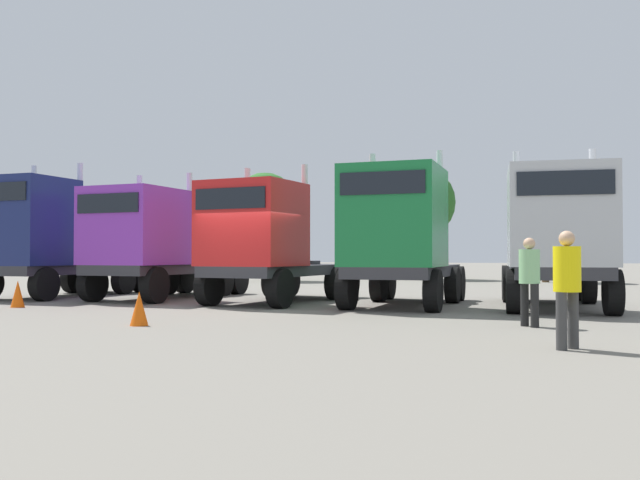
% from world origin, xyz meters
% --- Properties ---
extents(ground, '(200.00, 200.00, 0.00)m').
position_xyz_m(ground, '(0.00, 0.00, 0.00)').
color(ground, slate).
extents(semi_truck_navy, '(2.68, 6.31, 4.40)m').
position_xyz_m(semi_truck_navy, '(-7.83, 1.65, 1.95)').
color(semi_truck_navy, '#333338').
rests_on(semi_truck_navy, ground).
extents(semi_truck_purple, '(2.85, 6.35, 3.99)m').
position_xyz_m(semi_truck_purple, '(-4.08, 2.00, 1.80)').
color(semi_truck_purple, '#333338').
rests_on(semi_truck_purple, ground).
extents(semi_truck_red, '(3.15, 6.26, 3.99)m').
position_xyz_m(semi_truck_red, '(0.03, 1.53, 1.77)').
color(semi_truck_red, '#333338').
rests_on(semi_truck_red, ground).
extents(semi_truck_green, '(2.60, 5.70, 4.25)m').
position_xyz_m(semi_truck_green, '(3.90, 1.44, 1.94)').
color(semi_truck_green, '#333338').
rests_on(semi_truck_green, ground).
extents(semi_truck_silver, '(3.03, 6.49, 4.15)m').
position_xyz_m(semi_truck_silver, '(7.87, 1.88, 1.86)').
color(semi_truck_silver, '#333338').
rests_on(semi_truck_silver, ground).
extents(visitor_in_hivis, '(0.56, 0.56, 1.76)m').
position_xyz_m(visitor_in_hivis, '(7.91, -5.47, 1.02)').
color(visitor_in_hivis, '#393939').
rests_on(visitor_in_hivis, ground).
extents(visitor_with_camera, '(0.57, 0.57, 1.74)m').
position_xyz_m(visitor_with_camera, '(7.30, -2.35, 1.01)').
color(visitor_with_camera, black).
rests_on(visitor_with_camera, ground).
extents(traffic_cone_near, '(0.36, 0.36, 0.72)m').
position_xyz_m(traffic_cone_near, '(-5.77, -1.61, 0.36)').
color(traffic_cone_near, '#F2590C').
rests_on(traffic_cone_near, ground).
extents(traffic_cone_mid, '(0.36, 0.36, 0.68)m').
position_xyz_m(traffic_cone_mid, '(-0.04, -4.59, 0.34)').
color(traffic_cone_mid, '#F2590C').
rests_on(traffic_cone_mid, ground).
extents(oak_far_left, '(3.51, 3.51, 5.77)m').
position_xyz_m(oak_far_left, '(-6.63, 17.05, 3.99)').
color(oak_far_left, '#4C3823').
rests_on(oak_far_left, ground).
extents(oak_far_centre, '(4.03, 4.03, 6.37)m').
position_xyz_m(oak_far_centre, '(0.78, 21.96, 4.34)').
color(oak_far_centre, '#4C3823').
rests_on(oak_far_centre, ground).
extents(oak_far_right, '(3.18, 3.18, 5.85)m').
position_xyz_m(oak_far_right, '(7.53, 20.09, 4.23)').
color(oak_far_right, '#4C3823').
rests_on(oak_far_right, ground).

